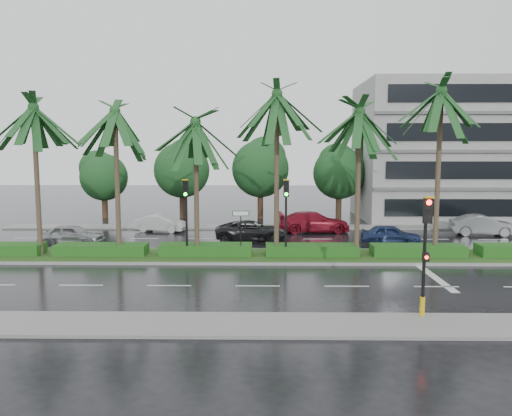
{
  "coord_description": "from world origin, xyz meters",
  "views": [
    {
      "loc": [
        0.22,
        -26.86,
        6.07
      ],
      "look_at": [
        -0.17,
        1.5,
        2.78
      ],
      "focal_mm": 35.0,
      "sensor_mm": 36.0,
      "label": 1
    }
  ],
  "objects_px": {
    "car_grey": "(483,225)",
    "car_darkgrey": "(252,231)",
    "signal_median_left": "(186,207)",
    "car_white": "(161,223)",
    "street_sign": "(241,222)",
    "car_silver": "(72,235)",
    "car_red": "(314,222)",
    "car_blue": "(391,235)",
    "signal_near": "(425,251)"
  },
  "relations": [
    {
      "from": "street_sign",
      "to": "car_silver",
      "type": "xyz_separation_m",
      "value": [
        -10.95,
        3.85,
        -1.43
      ]
    },
    {
      "from": "signal_median_left",
      "to": "car_blue",
      "type": "distance_m",
      "value": 13.58
    },
    {
      "from": "car_red",
      "to": "car_grey",
      "type": "bearing_deg",
      "value": -99.11
    },
    {
      "from": "car_white",
      "to": "car_blue",
      "type": "height_order",
      "value": "car_blue"
    },
    {
      "from": "car_silver",
      "to": "car_darkgrey",
      "type": "bearing_deg",
      "value": -78.66
    },
    {
      "from": "car_silver",
      "to": "car_blue",
      "type": "relative_size",
      "value": 1.07
    },
    {
      "from": "car_silver",
      "to": "street_sign",
      "type": "bearing_deg",
      "value": -107.65
    },
    {
      "from": "signal_median_left",
      "to": "street_sign",
      "type": "height_order",
      "value": "signal_median_left"
    },
    {
      "from": "street_sign",
      "to": "car_white",
      "type": "bearing_deg",
      "value": 124.01
    },
    {
      "from": "car_darkgrey",
      "to": "car_grey",
      "type": "relative_size",
      "value": 1.1
    },
    {
      "from": "signal_near",
      "to": "car_silver",
      "type": "height_order",
      "value": "signal_near"
    },
    {
      "from": "signal_median_left",
      "to": "signal_near",
      "type": "bearing_deg",
      "value": -44.09
    },
    {
      "from": "street_sign",
      "to": "car_silver",
      "type": "height_order",
      "value": "street_sign"
    },
    {
      "from": "car_red",
      "to": "signal_median_left",
      "type": "bearing_deg",
      "value": 136.5
    },
    {
      "from": "car_white",
      "to": "car_grey",
      "type": "height_order",
      "value": "car_grey"
    },
    {
      "from": "car_darkgrey",
      "to": "car_blue",
      "type": "distance_m",
      "value": 9.08
    },
    {
      "from": "car_blue",
      "to": "car_grey",
      "type": "xyz_separation_m",
      "value": [
        7.5,
        3.63,
        0.09
      ]
    },
    {
      "from": "car_white",
      "to": "car_silver",
      "type": "bearing_deg",
      "value": 152.66
    },
    {
      "from": "car_white",
      "to": "car_grey",
      "type": "xyz_separation_m",
      "value": [
        23.45,
        -1.35,
        0.11
      ]
    },
    {
      "from": "signal_near",
      "to": "car_red",
      "type": "relative_size",
      "value": 0.82
    },
    {
      "from": "car_darkgrey",
      "to": "car_grey",
      "type": "distance_m",
      "value": 16.68
    },
    {
      "from": "car_white",
      "to": "car_grey",
      "type": "relative_size",
      "value": 0.85
    },
    {
      "from": "signal_median_left",
      "to": "car_grey",
      "type": "xyz_separation_m",
      "value": [
        20.0,
        8.39,
        -2.27
      ]
    },
    {
      "from": "car_white",
      "to": "signal_median_left",
      "type": "bearing_deg",
      "value": -149.61
    },
    {
      "from": "car_white",
      "to": "car_red",
      "type": "relative_size",
      "value": 0.71
    },
    {
      "from": "street_sign",
      "to": "car_grey",
      "type": "relative_size",
      "value": 0.58
    },
    {
      "from": "street_sign",
      "to": "car_grey",
      "type": "xyz_separation_m",
      "value": [
        17.0,
        8.21,
        -1.39
      ]
    },
    {
      "from": "car_grey",
      "to": "street_sign",
      "type": "bearing_deg",
      "value": 123.72
    },
    {
      "from": "car_silver",
      "to": "car_blue",
      "type": "xyz_separation_m",
      "value": [
        20.45,
        0.73,
        -0.05
      ]
    },
    {
      "from": "street_sign",
      "to": "car_darkgrey",
      "type": "xyz_separation_m",
      "value": [
        0.5,
        5.79,
        -1.45
      ]
    },
    {
      "from": "street_sign",
      "to": "car_darkgrey",
      "type": "height_order",
      "value": "street_sign"
    },
    {
      "from": "signal_near",
      "to": "signal_median_left",
      "type": "distance_m",
      "value": 13.93
    },
    {
      "from": "signal_median_left",
      "to": "car_silver",
      "type": "distance_m",
      "value": 9.2
    },
    {
      "from": "signal_median_left",
      "to": "car_darkgrey",
      "type": "relative_size",
      "value": 0.89
    },
    {
      "from": "car_silver",
      "to": "car_darkgrey",
      "type": "relative_size",
      "value": 0.83
    },
    {
      "from": "car_grey",
      "to": "car_blue",
      "type": "bearing_deg",
      "value": 123.8
    },
    {
      "from": "car_white",
      "to": "car_grey",
      "type": "distance_m",
      "value": 23.49
    },
    {
      "from": "car_red",
      "to": "car_darkgrey",
      "type": "bearing_deg",
      "value": 124.96
    },
    {
      "from": "car_red",
      "to": "car_blue",
      "type": "relative_size",
      "value": 1.4
    },
    {
      "from": "car_darkgrey",
      "to": "car_blue",
      "type": "xyz_separation_m",
      "value": [
        9.0,
        -1.22,
        -0.03
      ]
    },
    {
      "from": "signal_median_left",
      "to": "car_darkgrey",
      "type": "distance_m",
      "value": 7.3
    },
    {
      "from": "street_sign",
      "to": "car_silver",
      "type": "distance_m",
      "value": 11.69
    },
    {
      "from": "signal_near",
      "to": "signal_median_left",
      "type": "relative_size",
      "value": 1.0
    },
    {
      "from": "signal_near",
      "to": "street_sign",
      "type": "relative_size",
      "value": 1.68
    },
    {
      "from": "street_sign",
      "to": "car_red",
      "type": "distance_m",
      "value": 10.71
    },
    {
      "from": "car_grey",
      "to": "car_darkgrey",
      "type": "bearing_deg",
      "value": 106.28
    },
    {
      "from": "car_blue",
      "to": "street_sign",
      "type": "bearing_deg",
      "value": 124.54
    },
    {
      "from": "signal_near",
      "to": "car_red",
      "type": "distance_m",
      "value": 19.42
    },
    {
      "from": "signal_median_left",
      "to": "car_white",
      "type": "relative_size",
      "value": 1.15
    },
    {
      "from": "signal_near",
      "to": "car_silver",
      "type": "relative_size",
      "value": 1.07
    }
  ]
}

